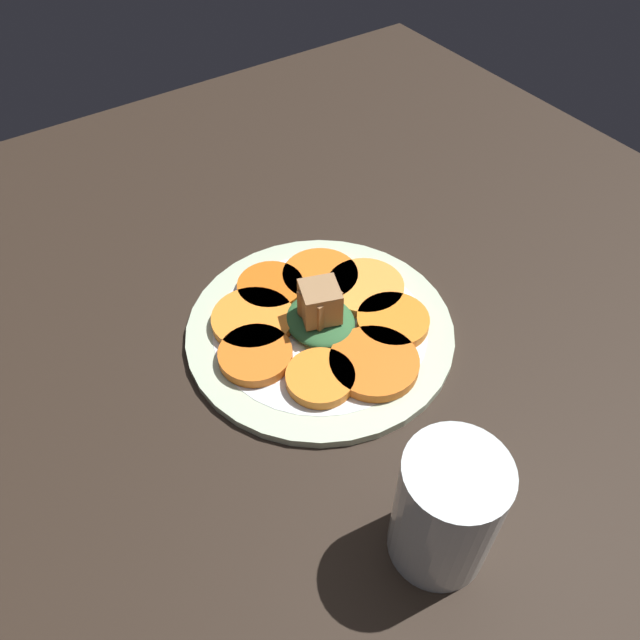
# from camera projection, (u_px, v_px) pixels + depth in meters

# --- Properties ---
(table_slab) EXTENTS (1.20, 1.20, 0.02)m
(table_slab) POSITION_uv_depth(u_px,v_px,m) (320.00, 339.00, 0.70)
(table_slab) COLOR black
(table_slab) RESTS_ON ground
(plate) EXTENTS (0.29, 0.29, 0.01)m
(plate) POSITION_uv_depth(u_px,v_px,m) (320.00, 330.00, 0.69)
(plate) COLOR beige
(plate) RESTS_ON table_slab
(carrot_slice_0) EXTENTS (0.08, 0.08, 0.01)m
(carrot_slice_0) POSITION_uv_depth(u_px,v_px,m) (271.00, 287.00, 0.72)
(carrot_slice_0) COLOR orange
(carrot_slice_0) RESTS_ON plate
(carrot_slice_1) EXTENTS (0.09, 0.09, 0.01)m
(carrot_slice_1) POSITION_uv_depth(u_px,v_px,m) (253.00, 319.00, 0.68)
(carrot_slice_1) COLOR orange
(carrot_slice_1) RESTS_ON plate
(carrot_slice_2) EXTENTS (0.08, 0.08, 0.01)m
(carrot_slice_2) POSITION_uv_depth(u_px,v_px,m) (257.00, 357.00, 0.65)
(carrot_slice_2) COLOR orange
(carrot_slice_2) RESTS_ON plate
(carrot_slice_3) EXTENTS (0.07, 0.07, 0.01)m
(carrot_slice_3) POSITION_uv_depth(u_px,v_px,m) (320.00, 378.00, 0.63)
(carrot_slice_3) COLOR orange
(carrot_slice_3) RESTS_ON plate
(carrot_slice_4) EXTENTS (0.09, 0.09, 0.01)m
(carrot_slice_4) POSITION_uv_depth(u_px,v_px,m) (374.00, 363.00, 0.64)
(carrot_slice_4) COLOR orange
(carrot_slice_4) RESTS_ON plate
(carrot_slice_5) EXTENTS (0.08, 0.08, 0.01)m
(carrot_slice_5) POSITION_uv_depth(u_px,v_px,m) (393.00, 321.00, 0.68)
(carrot_slice_5) COLOR orange
(carrot_slice_5) RESTS_ON plate
(carrot_slice_6) EXTENTS (0.09, 0.09, 0.01)m
(carrot_slice_6) POSITION_uv_depth(u_px,v_px,m) (365.00, 288.00, 0.72)
(carrot_slice_6) COLOR orange
(carrot_slice_6) RESTS_ON plate
(carrot_slice_7) EXTENTS (0.09, 0.09, 0.01)m
(carrot_slice_7) POSITION_uv_depth(u_px,v_px,m) (320.00, 277.00, 0.73)
(carrot_slice_7) COLOR orange
(carrot_slice_7) RESTS_ON plate
(center_pile) EXTENTS (0.08, 0.07, 0.06)m
(center_pile) POSITION_uv_depth(u_px,v_px,m) (321.00, 311.00, 0.66)
(center_pile) COLOR #2D6033
(center_pile) RESTS_ON plate
(fork) EXTENTS (0.17, 0.06, 0.00)m
(fork) POSITION_uv_depth(u_px,v_px,m) (369.00, 312.00, 0.70)
(fork) COLOR #B2B2B7
(fork) RESTS_ON plate
(water_glass) EXTENTS (0.08, 0.08, 0.13)m
(water_glass) POSITION_uv_depth(u_px,v_px,m) (446.00, 510.00, 0.48)
(water_glass) COLOR silver
(water_glass) RESTS_ON table_slab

